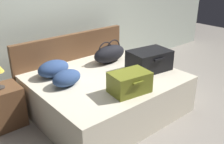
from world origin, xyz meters
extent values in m
plane|color=gray|center=(0.00, 0.00, 0.00)|extent=(12.00, 12.00, 0.00)
cube|color=#B7C1B2|center=(0.00, 1.65, 1.30)|extent=(8.00, 0.10, 2.60)
cube|color=beige|center=(0.00, 0.40, 0.26)|extent=(1.87, 1.61, 0.52)
cube|color=brown|center=(0.00, 1.25, 0.47)|extent=(1.91, 0.08, 0.93)
cube|color=black|center=(0.61, 0.19, 0.63)|extent=(0.62, 0.46, 0.22)
cube|color=#28282D|center=(0.61, 0.19, 0.67)|extent=(0.54, 0.41, 0.15)
cube|color=#B21E19|center=(0.50, 0.15, 0.76)|extent=(0.17, 0.14, 0.05)
cube|color=#1E33A5|center=(0.70, 0.21, 0.76)|extent=(0.12, 0.09, 0.04)
cube|color=black|center=(0.61, 0.19, 0.77)|extent=(0.62, 0.46, 0.07)
cube|color=black|center=(0.58, -0.02, 0.74)|extent=(0.17, 0.05, 0.02)
cube|color=olive|center=(-0.08, -0.13, 0.62)|extent=(0.50, 0.37, 0.18)
cube|color=#28282D|center=(-0.08, -0.13, 0.64)|extent=(0.44, 0.32, 0.13)
cube|color=#1E33A5|center=(-0.16, -0.16, 0.73)|extent=(0.13, 0.09, 0.06)
cube|color=black|center=(-0.01, -0.11, 0.73)|extent=(0.16, 0.12, 0.04)
cube|color=olive|center=(-0.08, -0.13, 0.74)|extent=(0.50, 0.37, 0.07)
cube|color=olive|center=(-0.10, -0.30, 0.71)|extent=(0.14, 0.04, 0.02)
ellipsoid|color=black|center=(0.38, 0.79, 0.65)|extent=(0.59, 0.30, 0.26)
torus|color=black|center=(0.29, 0.78, 0.73)|extent=(0.27, 0.03, 0.27)
torus|color=black|center=(0.47, 0.79, 0.73)|extent=(0.27, 0.03, 0.27)
ellipsoid|color=navy|center=(-0.53, 0.86, 0.63)|extent=(0.47, 0.34, 0.21)
ellipsoid|color=navy|center=(-0.54, 0.50, 0.62)|extent=(0.43, 0.32, 0.20)
cube|color=brown|center=(-1.22, 0.96, 0.26)|extent=(0.44, 0.40, 0.53)
cylinder|color=#3F3833|center=(-1.22, 0.96, 0.53)|extent=(0.12, 0.12, 0.01)
camera|label=1|loc=(-1.98, -2.06, 1.93)|focal=41.18mm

